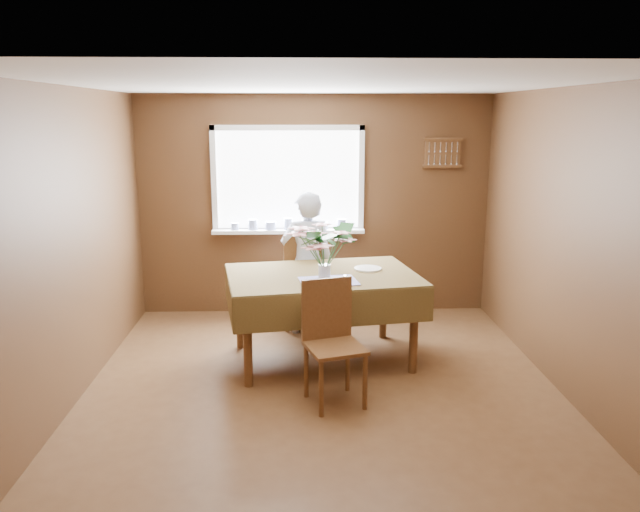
{
  "coord_description": "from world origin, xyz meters",
  "views": [
    {
      "loc": [
        -0.2,
        -4.83,
        2.28
      ],
      "look_at": [
        0.0,
        0.55,
        1.05
      ],
      "focal_mm": 35.0,
      "sensor_mm": 36.0,
      "label": 1
    }
  ],
  "objects_px": {
    "seated_woman": "(307,263)",
    "flower_bouquet": "(325,246)",
    "chair_far": "(302,277)",
    "dining_table": "(322,285)",
    "chair_near": "(331,336)"
  },
  "relations": [
    {
      "from": "chair_far",
      "to": "seated_woman",
      "type": "bearing_deg",
      "value": 98.16
    },
    {
      "from": "chair_far",
      "to": "flower_bouquet",
      "type": "xyz_separation_m",
      "value": [
        0.2,
        -1.12,
        0.58
      ]
    },
    {
      "from": "dining_table",
      "to": "flower_bouquet",
      "type": "relative_size",
      "value": 3.48
    },
    {
      "from": "chair_far",
      "to": "flower_bouquet",
      "type": "relative_size",
      "value": 1.93
    },
    {
      "from": "seated_woman",
      "to": "flower_bouquet",
      "type": "bearing_deg",
      "value": 91.07
    },
    {
      "from": "dining_table",
      "to": "chair_near",
      "type": "xyz_separation_m",
      "value": [
        0.04,
        -0.84,
        -0.2
      ]
    },
    {
      "from": "dining_table",
      "to": "seated_woman",
      "type": "distance_m",
      "value": 0.8
    },
    {
      "from": "dining_table",
      "to": "flower_bouquet",
      "type": "height_order",
      "value": "flower_bouquet"
    },
    {
      "from": "seated_woman",
      "to": "flower_bouquet",
      "type": "relative_size",
      "value": 2.77
    },
    {
      "from": "chair_far",
      "to": "flower_bouquet",
      "type": "bearing_deg",
      "value": 85.48
    },
    {
      "from": "seated_woman",
      "to": "flower_bouquet",
      "type": "xyz_separation_m",
      "value": [
        0.14,
        -0.98,
        0.39
      ]
    },
    {
      "from": "chair_far",
      "to": "seated_woman",
      "type": "xyz_separation_m",
      "value": [
        0.06,
        -0.14,
        0.19
      ]
    },
    {
      "from": "seated_woman",
      "to": "chair_far",
      "type": "bearing_deg",
      "value": -74.34
    },
    {
      "from": "chair_far",
      "to": "dining_table",
      "type": "bearing_deg",
      "value": 86.84
    },
    {
      "from": "flower_bouquet",
      "to": "dining_table",
      "type": "bearing_deg",
      "value": 93.27
    }
  ]
}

